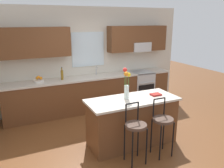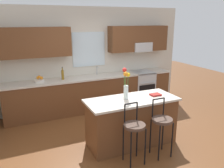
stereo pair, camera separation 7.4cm
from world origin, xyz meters
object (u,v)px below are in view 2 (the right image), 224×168
object	(u,v)px
bar_stool_near	(134,128)
bar_stool_middle	(162,122)
oven_range	(142,87)
bottle_olive_oil	(63,75)
cookbook	(155,95)
flower_vase	(126,84)
fruit_bowl_oranges	(39,80)
kitchen_island	(131,121)

from	to	relation	value
bar_stool_near	bar_stool_middle	distance (m)	0.55
oven_range	bottle_olive_oil	world-z (taller)	bottle_olive_oil
bar_stool_near	bottle_olive_oil	world-z (taller)	bottle_olive_oil
cookbook	oven_range	bearing A→B (deg)	65.31
bar_stool_middle	flower_vase	bearing A→B (deg)	120.34
bottle_olive_oil	bar_stool_middle	bearing A→B (deg)	-66.30
bar_stool_near	cookbook	xyz separation A→B (m)	(0.80, 0.58, 0.30)
bar_stool_near	bottle_olive_oil	distance (m)	2.69
flower_vase	bottle_olive_oil	size ratio (longest dim) A/B	1.88
bottle_olive_oil	fruit_bowl_oranges	bearing A→B (deg)	179.61
bar_stool_middle	fruit_bowl_oranges	world-z (taller)	fruit_bowl_oranges
bottle_olive_oil	cookbook	bearing A→B (deg)	-55.39
kitchen_island	cookbook	world-z (taller)	cookbook
kitchen_island	bar_stool_middle	size ratio (longest dim) A/B	1.69
oven_range	bar_stool_near	xyz separation A→B (m)	(-1.71, -2.56, 0.18)
oven_range	flower_vase	size ratio (longest dim) A/B	1.55
fruit_bowl_oranges	bottle_olive_oil	xyz separation A→B (m)	(0.56, -0.00, 0.08)
cookbook	bottle_olive_oil	world-z (taller)	bottle_olive_oil
kitchen_island	fruit_bowl_oranges	world-z (taller)	fruit_bowl_oranges
fruit_bowl_oranges	flower_vase	bearing A→B (deg)	-55.82
oven_range	cookbook	bearing A→B (deg)	-114.69
kitchen_island	flower_vase	world-z (taller)	flower_vase
flower_vase	bottle_olive_oil	xyz separation A→B (m)	(-0.76, 1.94, -0.17)
flower_vase	cookbook	size ratio (longest dim) A/B	2.97
bar_stool_near	fruit_bowl_oranges	world-z (taller)	fruit_bowl_oranges
oven_range	bar_stool_near	world-z (taller)	bar_stool_near
bar_stool_middle	fruit_bowl_oranges	bearing A→B (deg)	123.26
bar_stool_near	cookbook	bearing A→B (deg)	35.95
bottle_olive_oil	oven_range	bearing A→B (deg)	-0.61
bar_stool_near	fruit_bowl_oranges	xyz separation A→B (m)	(-1.15, 2.59, 0.33)
flower_vase	oven_range	bearing A→B (deg)	51.22
kitchen_island	bar_stool_near	xyz separation A→B (m)	(-0.27, -0.59, 0.17)
bar_stool_near	bar_stool_middle	size ratio (longest dim) A/B	1.00
bar_stool_middle	fruit_bowl_oranges	size ratio (longest dim) A/B	4.34
fruit_bowl_oranges	kitchen_island	bearing A→B (deg)	-54.61
oven_range	bar_stool_middle	world-z (taller)	bar_stool_middle
bar_stool_middle	bottle_olive_oil	xyz separation A→B (m)	(-1.14, 2.59, 0.41)
cookbook	fruit_bowl_oranges	xyz separation A→B (m)	(-1.95, 2.01, 0.03)
bar_stool_middle	flower_vase	size ratio (longest dim) A/B	1.75
oven_range	bottle_olive_oil	distance (m)	2.37
fruit_bowl_oranges	bottle_olive_oil	distance (m)	0.57
kitchen_island	bottle_olive_oil	size ratio (longest dim) A/B	5.54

